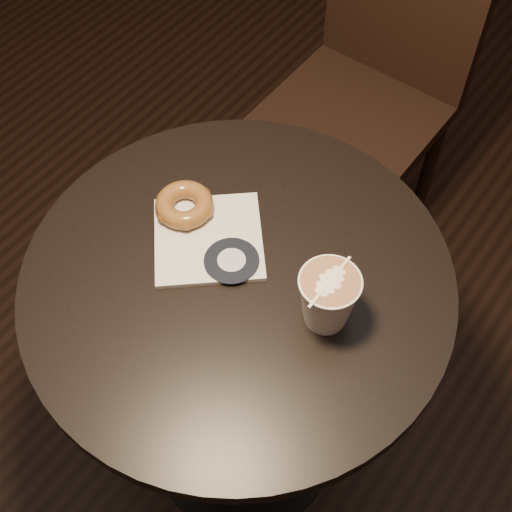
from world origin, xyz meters
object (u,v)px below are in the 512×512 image
object	(u,v)px
cafe_table	(240,335)
pastry_bag	(208,239)
latte_cup	(328,300)
chair	(378,61)
doughnut	(184,205)

from	to	relation	value
cafe_table	pastry_bag	bearing A→B (deg)	161.16
cafe_table	latte_cup	xyz separation A→B (m)	(0.15, 0.02, 0.25)
cafe_table	chair	world-z (taller)	chair
cafe_table	pastry_bag	distance (m)	0.22
chair	latte_cup	world-z (taller)	chair
pastry_bag	chair	bearing A→B (deg)	55.71
doughnut	pastry_bag	bearing A→B (deg)	-16.65
doughnut	latte_cup	world-z (taller)	latte_cup
cafe_table	chair	bearing A→B (deg)	103.04
chair	latte_cup	distance (m)	0.87
chair	pastry_bag	size ratio (longest dim) A/B	5.72
doughnut	cafe_table	bearing A→B (deg)	-17.87
pastry_bag	doughnut	distance (m)	0.07
chair	pastry_bag	distance (m)	0.79
cafe_table	doughnut	bearing A→B (deg)	162.13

